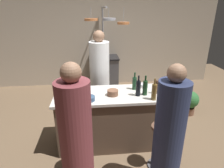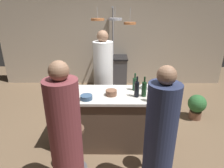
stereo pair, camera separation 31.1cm
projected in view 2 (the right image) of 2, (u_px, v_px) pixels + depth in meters
The scene contains 21 objects.
ground_plane at pixel (112, 141), 3.35m from camera, with size 9.00×9.00×0.00m, color brown.
back_wall at pixel (113, 39), 5.52m from camera, with size 6.40×0.16×2.60m, color #BCAD99.
kitchen_island at pixel (112, 118), 3.18m from camera, with size 1.80×0.72×0.90m.
stove_range at pixel (113, 72), 5.46m from camera, with size 0.80×0.64×0.89m.
chef at pixel (103, 80), 3.80m from camera, with size 0.37×0.37×1.77m.
bar_stool_left at pixel (76, 147), 2.64m from camera, with size 0.28×0.28×0.68m.
guest_left at pixel (66, 140), 2.15m from camera, with size 0.36×0.36×1.68m.
bar_stool_right at pixel (154, 148), 2.63m from camera, with size 0.28×0.28×0.68m.
guest_right at pixel (160, 141), 2.17m from camera, with size 0.34×0.34×1.63m.
overhead_pot_rack at pixel (113, 28), 4.35m from camera, with size 0.91×1.57×2.17m.
potted_plant at pixel (197, 105), 3.93m from camera, with size 0.36×0.36×0.52m.
pepper_mill at pixel (156, 89), 2.91m from camera, with size 0.05×0.05×0.21m, color #382319.
wine_bottle_red at pixel (144, 89), 2.89m from camera, with size 0.07×0.07×0.31m.
wine_bottle_dark at pixel (137, 89), 2.86m from camera, with size 0.07×0.07×0.32m.
wine_bottle_amber at pixel (152, 93), 2.71m from camera, with size 0.07×0.07×0.32m.
wine_bottle_green at pixel (135, 84), 3.10m from camera, with size 0.07×0.07×0.29m.
wine_glass_near_left_guest at pixel (76, 82), 3.20m from camera, with size 0.07×0.07×0.15m.
wine_glass_near_right_guest at pixel (62, 87), 2.98m from camera, with size 0.07×0.07×0.15m.
mixing_bowl_wooden at pixel (111, 93), 2.94m from camera, with size 0.17×0.17×0.08m, color brown.
mixing_bowl_steel at pixel (145, 87), 3.20m from camera, with size 0.15×0.15×0.06m, color #B7B7BC.
mixing_bowl_blue at pixel (86, 97), 2.81m from camera, with size 0.18×0.18×0.06m, color #334C6B.
Camera 2 is at (0.03, -2.75, 2.15)m, focal length 31.14 mm.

